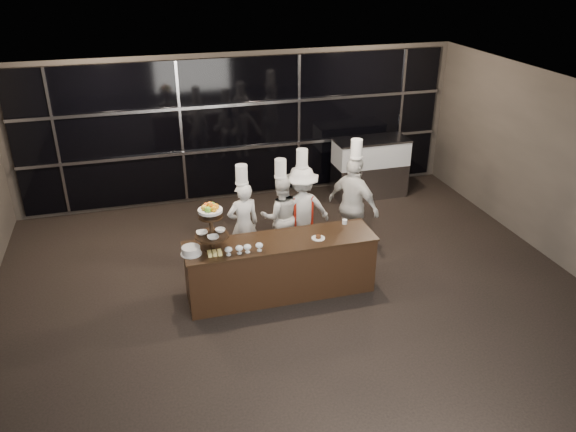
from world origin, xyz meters
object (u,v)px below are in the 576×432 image
object	(u,v)px
display_case	(370,165)
chef_b	(281,215)
layer_cake	(191,251)
chef_c	(301,209)
buffet_counter	(281,267)
chef_d	(353,205)
display_stand	(211,223)
chef_a	(243,223)

from	to	relation	value
display_case	chef_b	bearing A→B (deg)	-141.90
chef_b	layer_cake	bearing A→B (deg)	-142.65
layer_cake	chef_c	world-z (taller)	chef_c
buffet_counter	chef_d	bearing A→B (deg)	31.52
chef_d	chef_b	bearing A→B (deg)	167.43
display_stand	chef_a	bearing A→B (deg)	56.87
buffet_counter	chef_a	size ratio (longest dim) A/B	1.60
buffet_counter	layer_cake	bearing A→B (deg)	-177.82
buffet_counter	layer_cake	world-z (taller)	layer_cake
chef_a	chef_d	distance (m)	1.88
buffet_counter	chef_c	size ratio (longest dim) A/B	1.53
chef_c	chef_d	xyz separation A→B (m)	(0.83, -0.28, 0.09)
layer_cake	chef_a	size ratio (longest dim) A/B	0.17
buffet_counter	chef_b	xyz separation A→B (m)	(0.33, 1.20, 0.27)
layer_cake	chef_c	bearing A→B (deg)	32.15
chef_d	chef_a	bearing A→B (deg)	178.42
buffet_counter	chef_a	world-z (taller)	chef_a
buffet_counter	chef_b	bearing A→B (deg)	74.75
chef_b	chef_d	bearing A→B (deg)	-12.57
display_stand	buffet_counter	bearing A→B (deg)	0.01
display_stand	chef_b	world-z (taller)	chef_b
buffet_counter	chef_a	bearing A→B (deg)	109.92
chef_b	chef_c	distance (m)	0.37
layer_cake	chef_c	xyz separation A→B (m)	(2.00, 1.26, -0.18)
chef_a	chef_b	bearing A→B (deg)	17.41
layer_cake	chef_d	xyz separation A→B (m)	(2.83, 0.98, -0.09)
layer_cake	display_case	distance (m)	5.19
chef_a	chef_b	world-z (taller)	chef_a
buffet_counter	chef_a	xyz separation A→B (m)	(-0.36, 0.99, 0.31)
chef_d	chef_c	bearing A→B (deg)	161.55
display_case	chef_b	world-z (taller)	chef_b
layer_cake	chef_b	size ratio (longest dim) A/B	0.17
chef_a	chef_b	size ratio (longest dim) A/B	1.03
buffet_counter	display_stand	xyz separation A→B (m)	(-1.00, -0.00, 0.87)
buffet_counter	display_case	xyz separation A→B (m)	(2.78, 3.13, 0.22)
display_case	display_stand	bearing A→B (deg)	-140.44
chef_b	chef_c	bearing A→B (deg)	1.56
display_stand	display_case	size ratio (longest dim) A/B	0.49
chef_b	chef_d	size ratio (longest dim) A/B	0.85
display_case	chef_d	size ratio (longest dim) A/B	0.75
chef_a	chef_c	bearing A→B (deg)	12.06
layer_cake	chef_c	size ratio (longest dim) A/B	0.16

